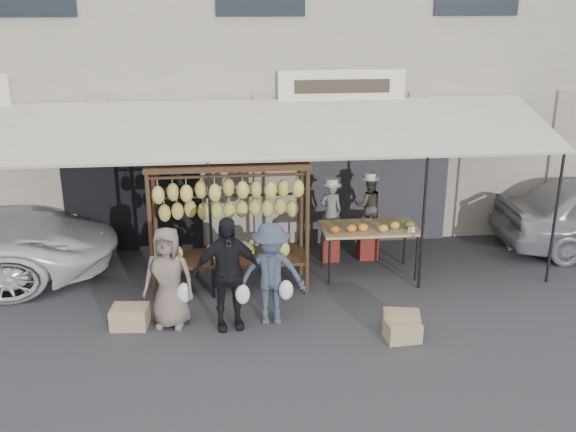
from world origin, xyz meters
name	(u,v)px	position (x,y,z in m)	size (l,w,h in m)	color
ground_plane	(280,328)	(0.00, 0.00, 0.00)	(90.00, 90.00, 0.00)	#2D2D30
shophouse	(252,47)	(0.00, 6.50, 3.65)	(24.00, 6.15, 7.30)	#A59884
awning	(267,130)	(0.01, 2.28, 2.57)	(10.00, 2.35, 2.92)	beige
banana_rack	(229,202)	(-0.70, 1.44, 1.57)	(2.60, 0.90, 2.24)	#312110
produce_table	(370,229)	(1.76, 1.78, 0.87)	(1.70, 0.90, 1.04)	tan
vendor_left	(331,211)	(1.19, 2.54, 0.98)	(0.39, 0.26, 1.08)	slate
vendor_right	(369,205)	(1.92, 2.58, 1.05)	(0.54, 0.42, 1.11)	#463B34
customer_left	(169,278)	(-1.64, 0.28, 0.78)	(0.77, 0.50, 1.57)	#6E5F55
customer_mid	(227,273)	(-0.77, 0.14, 0.88)	(1.03, 0.43, 1.75)	black
customer_right	(271,274)	(-0.11, 0.21, 0.80)	(1.04, 0.60, 1.60)	#363F50
stool_left	(330,249)	(1.19, 2.54, 0.22)	(0.32, 0.32, 0.44)	maroon
stool_right	(367,245)	(1.92, 2.58, 0.25)	(0.35, 0.35, 0.49)	maroon
crate_near_a	(402,330)	(1.74, -0.53, 0.15)	(0.49, 0.37, 0.29)	tan
crate_near_b	(401,323)	(1.78, -0.33, 0.16)	(0.53, 0.40, 0.32)	tan
crate_far	(130,317)	(-2.25, 0.29, 0.16)	(0.54, 0.41, 0.32)	tan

